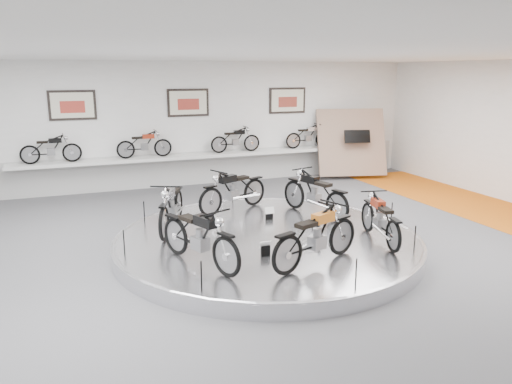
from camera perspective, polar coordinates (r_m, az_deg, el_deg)
name	(u,v)px	position (r m, az deg, el deg)	size (l,w,h in m)	color
floor	(273,254)	(10.38, 1.96, -7.06)	(16.00, 16.00, 0.00)	#4F4F52
ceiling	(275,53)	(9.72, 2.16, 15.58)	(16.00, 16.00, 0.00)	white
wall_back	(189,124)	(16.46, -7.71, 7.66)	(16.00, 16.00, 0.00)	white
dado_band	(190,168)	(16.65, -7.53, 2.69)	(15.68, 0.04, 1.10)	#BCBCBA
display_platform	(268,242)	(10.59, 1.32, -5.77)	(6.40, 6.40, 0.30)	silver
platform_rim	(268,237)	(10.55, 1.33, -5.16)	(6.40, 6.40, 0.10)	#B2B2BA
shelf	(192,156)	(16.31, -7.34, 4.07)	(11.00, 0.55, 0.10)	silver
poster_left	(72,105)	(15.91, -20.25, 9.29)	(1.35, 0.06, 0.88)	silver
poster_center	(188,103)	(16.37, -7.75, 10.08)	(1.35, 0.06, 0.88)	silver
poster_right	(287,100)	(17.53, 3.62, 10.40)	(1.35, 0.06, 0.88)	silver
display_panel	(351,142)	(17.91, 10.86, 5.59)	(2.40, 0.12, 2.40)	#8E715E
shelf_bike_a	(51,151)	(15.78, -22.38, 4.37)	(1.22, 0.42, 0.73)	black
shelf_bike_b	(144,146)	(15.96, -12.64, 5.15)	(1.22, 0.42, 0.73)	maroon
shelf_bike_c	(236,141)	(16.66, -2.36, 5.81)	(1.22, 0.42, 0.73)	black
shelf_bike_d	(308,138)	(17.72, 5.98, 6.21)	(1.22, 0.42, 0.73)	#ABABAF
bike_a	(315,193)	(11.98, 6.75, -0.10)	(1.86, 0.66, 1.09)	black
bike_b	(233,190)	(12.28, -2.64, 0.26)	(1.81, 0.64, 1.07)	black
bike_c	(171,205)	(10.94, -9.67, -1.52)	(1.85, 0.65, 1.09)	#ABABAF
bike_d	(199,236)	(8.87, -6.49, -5.01)	(1.85, 0.65, 1.09)	black
bike_e	(316,236)	(8.91, 6.90, -4.96)	(1.83, 0.65, 1.08)	#C2661C
bike_f	(380,218)	(10.37, 14.02, -2.93)	(1.65, 0.58, 0.97)	maroon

